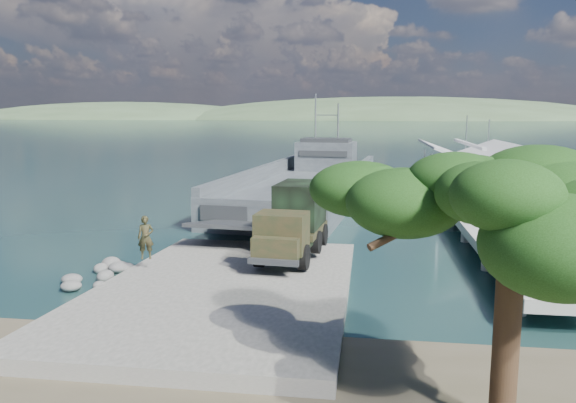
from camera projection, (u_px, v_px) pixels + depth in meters
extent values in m
plane|color=#1B4241|center=(234.00, 285.00, 24.48)|extent=(1400.00, 1400.00, 0.00)
cube|color=slate|center=(228.00, 287.00, 23.46)|extent=(10.00, 18.00, 0.50)
cube|color=#B5B6AB|center=(470.00, 204.00, 40.11)|extent=(4.00, 44.00, 0.50)
cube|color=#3E4549|center=(306.00, 195.00, 47.96)|extent=(11.46, 29.40, 2.39)
cube|color=#3E4549|center=(261.00, 174.00, 48.63)|extent=(3.47, 28.59, 1.24)
cube|color=#3E4549|center=(354.00, 176.00, 46.73)|extent=(3.47, 28.59, 1.24)
cube|color=#3E4549|center=(258.00, 220.00, 34.22)|extent=(8.60, 1.25, 2.49)
cube|color=#3E4549|center=(326.00, 156.00, 56.71)|extent=(6.09, 4.38, 2.87)
cube|color=#2D2F32|center=(326.00, 140.00, 56.45)|extent=(5.06, 3.53, 0.38)
cylinder|color=#929498|center=(315.00, 118.00, 56.37)|extent=(0.15, 0.15, 4.78)
cylinder|color=#929498|center=(338.00, 123.00, 55.91)|extent=(0.15, 0.15, 3.82)
cylinder|color=black|center=(260.00, 255.00, 25.47)|extent=(0.51, 1.19, 1.16)
cylinder|color=black|center=(304.00, 257.00, 24.99)|extent=(0.51, 1.19, 1.16)
cylinder|color=black|center=(277.00, 240.00, 28.37)|extent=(0.51, 1.19, 1.16)
cylinder|color=black|center=(316.00, 242.00, 27.90)|extent=(0.51, 1.19, 1.16)
cylinder|color=black|center=(285.00, 233.00, 30.08)|extent=(0.51, 1.19, 1.16)
cylinder|color=black|center=(323.00, 235.00, 29.60)|extent=(0.51, 1.19, 1.16)
cube|color=black|center=(294.00, 241.00, 27.60)|extent=(2.60, 6.91, 0.22)
cube|color=#232F1A|center=(282.00, 232.00, 25.15)|extent=(2.38, 1.98, 1.78)
cube|color=#232F1A|center=(276.00, 247.00, 24.20)|extent=(2.11, 0.99, 0.89)
cube|color=#232F1A|center=(299.00, 230.00, 28.75)|extent=(2.61, 4.28, 0.31)
cube|color=black|center=(300.00, 204.00, 28.71)|extent=(2.45, 3.57, 2.22)
cube|color=#2D2F32|center=(273.00, 262.00, 23.85)|extent=(2.23, 0.44, 0.27)
imported|color=#232F1A|center=(146.00, 246.00, 25.39)|extent=(0.83, 0.66, 1.97)
cube|color=silver|center=(485.00, 193.00, 50.69)|extent=(1.84, 5.83, 0.95)
cube|color=silver|center=(488.00, 187.00, 49.56)|extent=(1.52, 1.72, 0.63)
cylinder|color=#929498|center=(487.00, 155.00, 50.15)|extent=(0.11, 0.11, 6.31)
cube|color=silver|center=(464.00, 180.00, 60.32)|extent=(2.37, 6.17, 0.99)
cube|color=silver|center=(465.00, 175.00, 59.17)|extent=(1.71, 1.90, 0.66)
cylinder|color=#929498|center=(466.00, 147.00, 59.76)|extent=(0.11, 0.11, 6.57)
cylinder|color=#382616|center=(507.00, 332.00, 12.29)|extent=(0.58, 0.58, 5.62)
ellipsoid|color=#17340E|center=(515.00, 210.00, 11.87)|extent=(5.42, 5.04, 2.32)
ellipsoid|color=#17340E|center=(360.00, 189.00, 15.16)|extent=(2.71, 2.71, 1.55)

